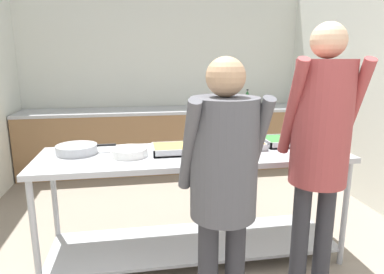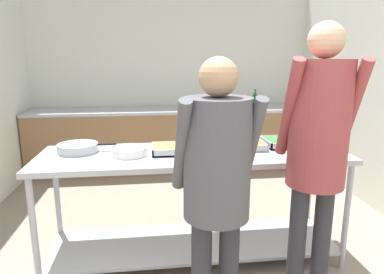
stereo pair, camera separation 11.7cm
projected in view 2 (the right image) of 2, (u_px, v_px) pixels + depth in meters
The scene contains 11 objects.
wall_rear at pixel (172, 76), 5.15m from camera, with size 4.20×0.06×2.65m.
back_counter at pixel (174, 139), 4.99m from camera, with size 4.04×0.65×0.89m.
serving_counter at pixel (194, 187), 2.69m from camera, with size 2.35×0.71×0.88m.
sauce_pan at pixel (78, 147), 2.64m from camera, with size 0.45×0.31×0.07m.
plate_stack at pixel (129, 151), 2.55m from camera, with size 0.27×0.27×0.06m.
serving_tray_roast at pixel (182, 149), 2.64m from camera, with size 0.46×0.28×0.05m.
serving_tray_greens at pixel (239, 146), 2.74m from camera, with size 0.40×0.26×0.05m.
serving_tray_vegetables at pixel (294, 142), 2.86m from camera, with size 0.50×0.30×0.05m.
guest_serving_left at pixel (217, 172), 1.87m from camera, with size 0.48×0.37×1.60m.
guest_serving_right at pixel (318, 139), 2.06m from camera, with size 0.48×0.39×1.80m.
water_bottle at pixel (255, 99), 5.01m from camera, with size 0.07×0.07×0.26m.
Camera 2 is at (-0.34, -0.93, 1.59)m, focal length 32.00 mm.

